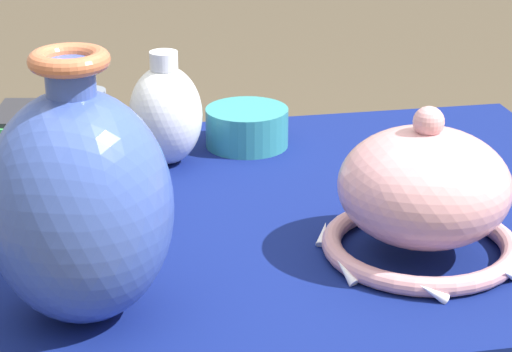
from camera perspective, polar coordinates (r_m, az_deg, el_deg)
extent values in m
cylinder|color=olive|center=(1.77, 11.59, -8.77)|extent=(0.04, 0.04, 0.71)
cube|color=olive|center=(1.24, -0.17, -2.93)|extent=(0.93, 0.68, 0.03)
cube|color=navy|center=(1.23, -0.17, -2.17)|extent=(0.95, 0.70, 0.01)
ellipsoid|color=#3851A8|center=(0.97, -10.04, -1.78)|extent=(0.18, 0.18, 0.23)
cylinder|color=#3851A8|center=(0.93, -10.56, 5.49)|extent=(0.05, 0.05, 0.03)
torus|color=#BC6642|center=(0.92, -10.64, 6.52)|extent=(0.08, 0.08, 0.02)
torus|color=#D19399|center=(1.14, 9.36, -3.89)|extent=(0.22, 0.22, 0.02)
ellipsoid|color=#D19399|center=(1.11, 9.59, -0.58)|extent=(0.19, 0.19, 0.13)
sphere|color=#D19399|center=(1.08, 9.84, 3.06)|extent=(0.03, 0.03, 0.03)
cone|color=white|center=(1.23, 11.05, -1.86)|extent=(0.03, 0.03, 0.03)
cone|color=white|center=(1.22, 6.58, -1.82)|extent=(0.04, 0.02, 0.03)
cone|color=white|center=(1.15, 3.86, -3.31)|extent=(0.03, 0.04, 0.03)
cone|color=white|center=(1.07, 5.15, -5.49)|extent=(0.03, 0.04, 0.03)
cone|color=white|center=(1.04, 10.07, -6.57)|extent=(0.04, 0.02, 0.03)
cone|color=white|center=(1.09, 14.33, -5.49)|extent=(0.03, 0.03, 0.03)
cube|color=#232328|center=(1.41, -11.48, 2.30)|extent=(0.17, 0.14, 0.07)
cube|color=green|center=(1.36, -11.92, 1.44)|extent=(0.13, 0.03, 0.06)
ellipsoid|color=slate|center=(1.20, -9.30, 0.68)|extent=(0.11, 0.11, 0.14)
cylinder|color=slate|center=(1.18, -9.54, 4.29)|extent=(0.04, 0.04, 0.02)
ellipsoid|color=white|center=(1.37, -5.18, 3.48)|extent=(0.10, 0.10, 0.14)
cylinder|color=white|center=(1.35, -5.30, 6.59)|extent=(0.04, 0.04, 0.02)
cylinder|color=teal|center=(1.44, -0.52, 2.81)|extent=(0.12, 0.12, 0.06)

